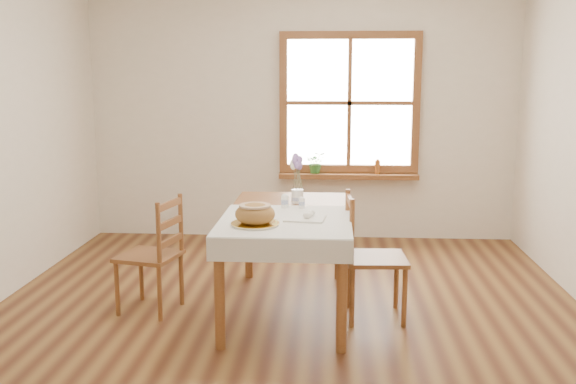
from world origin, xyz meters
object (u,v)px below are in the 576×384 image
bread_plate (255,224)px  flower_vase (297,197)px  dining_table (288,223)px  chair_left (149,254)px  chair_right (376,257)px

bread_plate → flower_vase: size_ratio=3.00×
dining_table → bread_plate: (-0.19, -0.47, 0.10)m
flower_vase → bread_plate: bearing=-107.1°
chair_left → bread_plate: bearing=78.9°
flower_vase → chair_left: bearing=-159.6°
dining_table → chair_right: 0.69m
dining_table → chair_right: bearing=-11.2°
dining_table → flower_vase: flower_vase is taller
dining_table → chair_left: bearing=-174.9°
dining_table → bread_plate: 0.52m
dining_table → flower_vase: (0.05, 0.31, 0.14)m
dining_table → flower_vase: size_ratio=15.32×
dining_table → chair_left: 1.06m
dining_table → flower_vase: bearing=80.3°
chair_left → chair_right: size_ratio=0.95×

